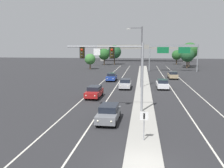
{
  "coord_description": "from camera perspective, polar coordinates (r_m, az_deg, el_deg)",
  "views": [
    {
      "loc": [
        -0.16,
        -13.56,
        7.0
      ],
      "look_at": [
        -3.2,
        10.81,
        3.2
      ],
      "focal_mm": 39.38,
      "sensor_mm": 36.0,
      "label": 1
    }
  ],
  "objects": [
    {
      "name": "ground_plane",
      "position": [
        15.26,
        7.29,
        -18.58
      ],
      "size": [
        260.0,
        260.0,
        0.0
      ],
      "primitive_type": "plane",
      "color": "#28282B"
    },
    {
      "name": "median_island",
      "position": [
        32.31,
        7.24,
        -3.65
      ],
      "size": [
        2.4,
        110.0,
        0.15
      ],
      "primitive_type": "cube",
      "color": "#9E9B93",
      "rests_on": "ground"
    },
    {
      "name": "lane_stripe_oncoming_center",
      "position": [
        39.45,
        0.39,
        -1.42
      ],
      "size": [
        0.14,
        100.0,
        0.01
      ],
      "primitive_type": "cube",
      "color": "silver",
      "rests_on": "ground"
    },
    {
      "name": "lane_stripe_receding_center",
      "position": [
        39.49,
        14.07,
        -1.68
      ],
      "size": [
        0.14,
        100.0,
        0.01
      ],
      "primitive_type": "cube",
      "color": "silver",
      "rests_on": "ground"
    },
    {
      "name": "edge_stripe_left",
      "position": [
        39.97,
        -4.31,
        -1.31
      ],
      "size": [
        0.14,
        100.0,
        0.01
      ],
      "primitive_type": "cube",
      "color": "silver",
      "rests_on": "ground"
    },
    {
      "name": "edge_stripe_right",
      "position": [
        40.03,
        18.77,
        -1.74
      ],
      "size": [
        0.14,
        100.0,
        0.01
      ],
      "primitive_type": "cube",
      "color": "silver",
      "rests_on": "ground"
    },
    {
      "name": "overhead_signal_mast",
      "position": [
        25.75,
        1.27,
        5.15
      ],
      "size": [
        8.07,
        0.44,
        7.2
      ],
      "color": "gray",
      "rests_on": "median_island"
    },
    {
      "name": "median_sign_post",
      "position": [
        18.16,
        7.44,
        -8.63
      ],
      "size": [
        0.6,
        0.1,
        2.2
      ],
      "color": "gray",
      "rests_on": "median_island"
    },
    {
      "name": "street_lamp_median",
      "position": [
        41.23,
        6.56,
        7.06
      ],
      "size": [
        2.58,
        0.28,
        10.0
      ],
      "color": "#4C4C51",
      "rests_on": "median_island"
    },
    {
      "name": "car_oncoming_grey",
      "position": [
        23.04,
        -0.77,
        -6.77
      ],
      "size": [
        1.9,
        4.5,
        1.58
      ],
      "color": "slate",
      "rests_on": "ground"
    },
    {
      "name": "car_oncoming_red",
      "position": [
        33.66,
        -4.14,
        -1.81
      ],
      "size": [
        1.9,
        4.5,
        1.58
      ],
      "color": "maroon",
      "rests_on": "ground"
    },
    {
      "name": "car_oncoming_silver",
      "position": [
        40.96,
        3.1,
        0.1
      ],
      "size": [
        1.83,
        4.47,
        1.58
      ],
      "color": "#B7B7BC",
      "rests_on": "ground"
    },
    {
      "name": "car_oncoming_blue",
      "position": [
        49.93,
        -0.11,
        1.68
      ],
      "size": [
        1.83,
        4.47,
        1.58
      ],
      "color": "navy",
      "rests_on": "ground"
    },
    {
      "name": "car_receding_white",
      "position": [
        41.46,
        11.61,
        0.04
      ],
      "size": [
        1.86,
        4.49,
        1.58
      ],
      "color": "silver",
      "rests_on": "ground"
    },
    {
      "name": "car_receding_tan",
      "position": [
        54.75,
        13.91,
        2.06
      ],
      "size": [
        1.86,
        4.49,
        1.58
      ],
      "color": "tan",
      "rests_on": "ground"
    },
    {
      "name": "highway_sign_gantry",
      "position": [
        70.1,
        14.1,
        7.85
      ],
      "size": [
        13.28,
        0.42,
        7.5
      ],
      "color": "gray",
      "rests_on": "ground"
    },
    {
      "name": "overpass_bridge",
      "position": [
        116.08,
        7.27,
        8.13
      ],
      "size": [
        42.4,
        6.4,
        7.65
      ],
      "color": "gray",
      "rests_on": "ground"
    },
    {
      "name": "tree_far_left_b",
      "position": [
        92.55,
        -1.84,
        6.92
      ],
      "size": [
        4.22,
        4.22,
        6.1
      ],
      "color": "#4C3823",
      "rests_on": "ground"
    },
    {
      "name": "tree_far_right_c",
      "position": [
        82.8,
        17.1,
        6.41
      ],
      "size": [
        4.35,
        4.35,
        6.3
      ],
      "color": "#4C3823",
      "rests_on": "ground"
    },
    {
      "name": "tree_far_right_a",
      "position": [
        98.32,
        14.81,
        6.52
      ],
      "size": [
        3.81,
        3.81,
        5.51
      ],
      "color": "#4C3823",
      "rests_on": "ground"
    },
    {
      "name": "tree_far_right_b",
      "position": [
        88.4,
        17.57,
        7.34
      ],
      "size": [
        5.69,
        5.69,
        8.23
      ],
      "color": "#4C3823",
      "rests_on": "ground"
    },
    {
      "name": "tree_far_left_c",
      "position": [
        94.0,
        0.59,
        7.46
      ],
      "size": [
        5.08,
        5.08,
        7.35
      ],
      "color": "#4C3823",
      "rests_on": "ground"
    },
    {
      "name": "tree_far_left_a",
      "position": [
        75.14,
        -5.12,
        5.77
      ],
      "size": [
        3.27,
        3.27,
        4.73
      ],
      "color": "#4C3823",
      "rests_on": "ground"
    }
  ]
}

